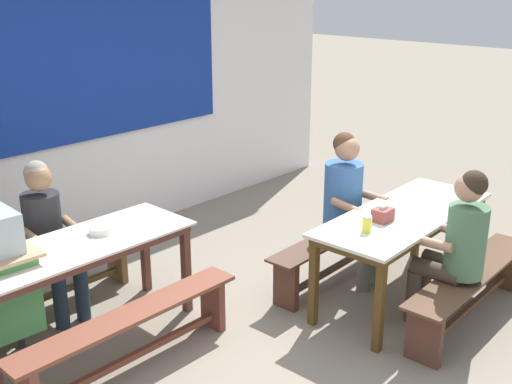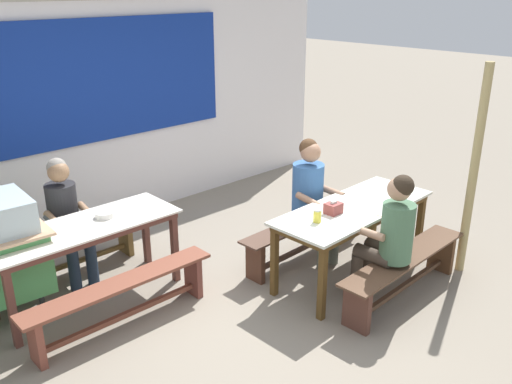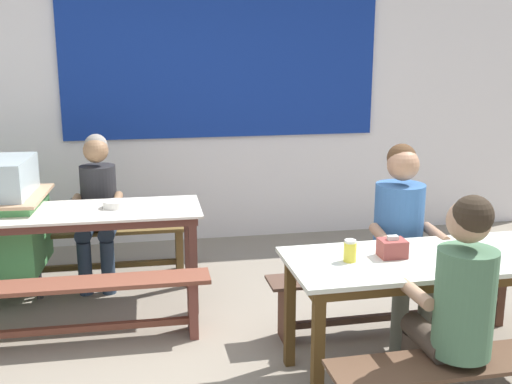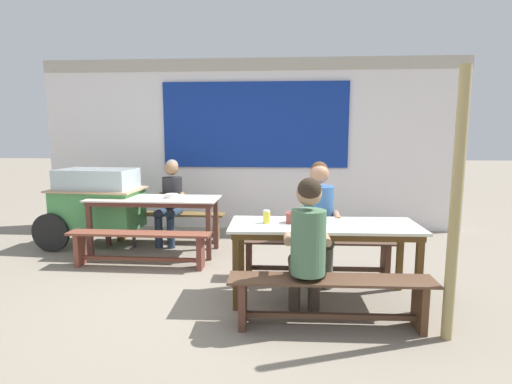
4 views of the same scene
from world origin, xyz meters
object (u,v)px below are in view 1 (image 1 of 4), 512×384
Objects in this scene: condiment_jar at (367,224)px; person_near_front at (456,241)px; bench_near_back at (340,247)px; person_right_near_table at (348,199)px; bench_far_back at (40,276)px; bench_near_front at (470,288)px; dining_table_far at (77,254)px; tissue_box at (383,215)px; bench_far_front at (131,331)px; person_center_facing at (48,230)px; dining_table_near at (404,221)px; soup_bowl at (101,230)px.

person_near_front is at bearing -55.32° from condiment_jar.
person_near_front is (-0.17, -1.14, 0.44)m from bench_near_back.
bench_far_back is at bearing 145.45° from person_right_near_table.
condiment_jar is at bearing 133.33° from bench_near_front.
dining_table_far reaches higher than bench_near_back.
bench_near_back is 11.81× the size of tissue_box.
tissue_box is at bearing -118.84° from person_right_near_table.
tissue_box is at bearing 5.98° from condiment_jar.
bench_far_back and bench_near_back have the same top height.
person_right_near_table reaches higher than bench_far_front.
person_center_facing is at bearing 133.00° from tissue_box.
condiment_jar is at bearing -132.21° from bench_near_back.
dining_table_near is 14.45× the size of condiment_jar.
condiment_jar is at bearing -174.02° from tissue_box.
person_center_facing is (-2.05, 1.33, 0.41)m from bench_near_back.
bench_near_back is 0.97m from condiment_jar.
condiment_jar is (-0.57, 0.60, 0.54)m from bench_near_front.
tissue_box is 0.27m from condiment_jar.
person_right_near_table is (2.14, -0.26, 0.45)m from bench_far_front.
dining_table_far is at bearing 138.39° from condiment_jar.
bench_near_back is at bearing -5.60° from bench_far_front.
tissue_box reaches higher than bench_far_front.
soup_bowl is at bearing 156.08° from bench_near_back.
person_right_near_table is at bearing 90.72° from dining_table_near.
soup_bowl is at bearing 142.91° from dining_table_near.
person_center_facing is 9.77× the size of condiment_jar.
bench_far_back is 1.20m from bench_far_front.
dining_table_far is at bearing 146.62° from dining_table_near.
dining_table_far is at bearing 135.17° from person_near_front.
bench_near_back is (2.13, -1.41, -0.02)m from bench_far_back.
tissue_box is at bearing -41.12° from soup_bowl.
person_right_near_table reaches higher than bench_near_front.
person_center_facing is at bearing 107.86° from soup_bowl.
tissue_box and condiment_jar have the same top height.
soup_bowl is (-1.90, 0.89, 0.04)m from person_right_near_table.
person_right_near_table reaches higher than person_near_front.
dining_table_near is 2.33m from bench_far_front.
person_near_front is at bearing -48.93° from soup_bowl.
bench_far_back is at bearing 146.39° from bench_near_back.
dining_table_far is at bearing 143.29° from tissue_box.
person_right_near_table is (-0.01, 0.55, 0.06)m from dining_table_near.
condiment_jar is (-0.55, -0.54, 0.08)m from person_right_near_table.
tissue_box is (1.86, -0.78, 0.52)m from bench_far_front.
person_right_near_table is at bearing -33.98° from person_center_facing.
bench_far_front is (-0.01, -1.20, -0.00)m from bench_far_back.
bench_far_back is 0.99× the size of bench_near_front.
bench_near_front is 9.86× the size of soup_bowl.
person_right_near_table reaches higher than tissue_box.
bench_near_back is 1.39× the size of person_near_front.
bench_near_front is at bearing -64.30° from tissue_box.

